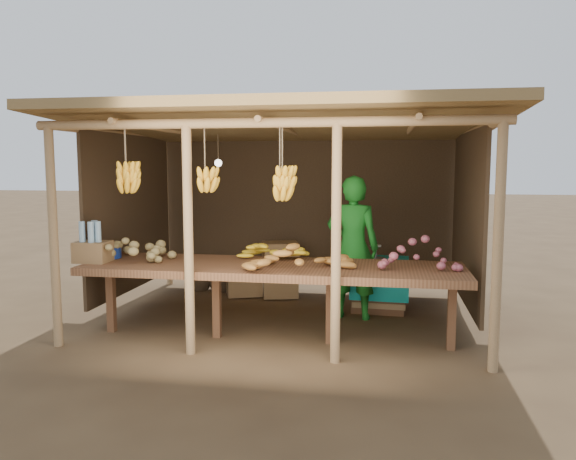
# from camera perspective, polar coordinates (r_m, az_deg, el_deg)

# --- Properties ---
(ground) EXTENTS (60.00, 60.00, 0.00)m
(ground) POSITION_cam_1_polar(r_m,az_deg,el_deg) (6.87, 0.00, -8.73)
(ground) COLOR brown
(ground) RESTS_ON ground
(stall_structure) EXTENTS (4.70, 3.50, 2.43)m
(stall_structure) POSITION_cam_1_polar(r_m,az_deg,el_deg) (6.66, -0.51, 7.50)
(stall_structure) COLOR tan
(stall_structure) RESTS_ON ground
(counter) EXTENTS (3.90, 1.05, 0.80)m
(counter) POSITION_cam_1_polar(r_m,az_deg,el_deg) (5.79, -1.60, -4.13)
(counter) COLOR brown
(counter) RESTS_ON ground
(potato_heap) EXTENTS (1.11, 0.87, 0.37)m
(potato_heap) POSITION_cam_1_polar(r_m,az_deg,el_deg) (6.29, -16.15, -1.29)
(potato_heap) COLOR #98844E
(potato_heap) RESTS_ON counter
(sweet_potato_heap) EXTENTS (1.10, 0.84, 0.36)m
(sweet_potato_heap) POSITION_cam_1_polar(r_m,az_deg,el_deg) (5.49, 1.23, -2.20)
(sweet_potato_heap) COLOR #A56B2A
(sweet_potato_heap) RESTS_ON counter
(onion_heap) EXTENTS (0.92, 0.72, 0.36)m
(onion_heap) POSITION_cam_1_polar(r_m,az_deg,el_deg) (5.70, 12.86, -2.05)
(onion_heap) COLOR #A6505C
(onion_heap) RESTS_ON counter
(banana_pile) EXTENTS (0.76, 0.60, 0.35)m
(banana_pile) POSITION_cam_1_polar(r_m,az_deg,el_deg) (6.17, -1.45, -1.24)
(banana_pile) COLOR yellow
(banana_pile) RESTS_ON counter
(tomato_basin) EXTENTS (0.35, 0.35, 0.18)m
(tomato_basin) POSITION_cam_1_polar(r_m,az_deg,el_deg) (6.50, -18.09, -2.07)
(tomato_basin) COLOR navy
(tomato_basin) RESTS_ON counter
(bottle_box) EXTENTS (0.35, 0.28, 0.44)m
(bottle_box) POSITION_cam_1_polar(r_m,az_deg,el_deg) (6.26, -19.23, -1.58)
(bottle_box) COLOR olive
(bottle_box) RESTS_ON counter
(vendor) EXTENTS (0.65, 0.46, 1.70)m
(vendor) POSITION_cam_1_polar(r_m,az_deg,el_deg) (6.67, 6.59, -1.78)
(vendor) COLOR #1A7520
(vendor) RESTS_ON ground
(tarp_crate) EXTENTS (0.75, 0.65, 0.85)m
(tarp_crate) POSITION_cam_1_polar(r_m,az_deg,el_deg) (7.16, 9.21, -5.31)
(tarp_crate) COLOR brown
(tarp_crate) RESTS_ON ground
(carton_stack) EXTENTS (1.08, 0.50, 0.75)m
(carton_stack) POSITION_cam_1_polar(r_m,az_deg,el_deg) (7.76, -2.02, -4.43)
(carton_stack) COLOR olive
(carton_stack) RESTS_ON ground
(burlap_sacks) EXTENTS (0.72, 0.38, 0.51)m
(burlap_sacks) POSITION_cam_1_polar(r_m,az_deg,el_deg) (8.28, -7.92, -4.57)
(burlap_sacks) COLOR #453220
(burlap_sacks) RESTS_ON ground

